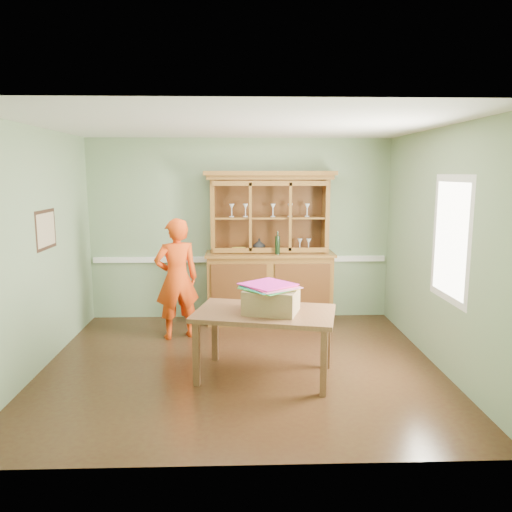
{
  "coord_description": "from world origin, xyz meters",
  "views": [
    {
      "loc": [
        -0.01,
        -5.47,
        2.2
      ],
      "look_at": [
        0.19,
        0.4,
        1.21
      ],
      "focal_mm": 35.0,
      "sensor_mm": 36.0,
      "label": 1
    }
  ],
  "objects_px": {
    "dining_table": "(265,319)",
    "cardboard_box": "(271,301)",
    "china_hutch": "(269,270)",
    "person": "(177,279)"
  },
  "relations": [
    {
      "from": "china_hutch",
      "to": "cardboard_box",
      "type": "xyz_separation_m",
      "value": [
        -0.11,
        -2.12,
        0.08
      ]
    },
    {
      "from": "dining_table",
      "to": "china_hutch",
      "type": "bearing_deg",
      "value": 97.98
    },
    {
      "from": "cardboard_box",
      "to": "person",
      "type": "distance_m",
      "value": 1.82
    },
    {
      "from": "cardboard_box",
      "to": "person",
      "type": "xyz_separation_m",
      "value": [
        -1.17,
        1.4,
        -0.05
      ]
    },
    {
      "from": "china_hutch",
      "to": "cardboard_box",
      "type": "relative_size",
      "value": 4.1
    },
    {
      "from": "dining_table",
      "to": "cardboard_box",
      "type": "height_order",
      "value": "cardboard_box"
    },
    {
      "from": "dining_table",
      "to": "cardboard_box",
      "type": "bearing_deg",
      "value": -22.74
    },
    {
      "from": "china_hutch",
      "to": "dining_table",
      "type": "bearing_deg",
      "value": -94.81
    },
    {
      "from": "china_hutch",
      "to": "dining_table",
      "type": "xyz_separation_m",
      "value": [
        -0.17,
        -2.07,
        -0.13
      ]
    },
    {
      "from": "cardboard_box",
      "to": "person",
      "type": "relative_size",
      "value": 0.34
    }
  ]
}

